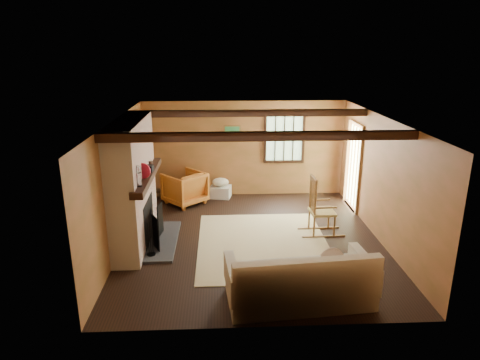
{
  "coord_description": "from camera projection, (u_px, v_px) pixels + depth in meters",
  "views": [
    {
      "loc": [
        -0.61,
        -7.7,
        3.66
      ],
      "look_at": [
        -0.22,
        0.4,
        1.12
      ],
      "focal_mm": 32.0,
      "sensor_mm": 36.0,
      "label": 1
    }
  ],
  "objects": [
    {
      "name": "laundry_basket",
      "position": [
        221.0,
        192.0,
        10.8
      ],
      "size": [
        0.57,
        0.48,
        0.3
      ],
      "primitive_type": "cube",
      "rotation": [
        0.0,
        0.0,
        -0.22
      ],
      "color": "white",
      "rests_on": "ground"
    },
    {
      "name": "rug",
      "position": [
        263.0,
        244.0,
        8.27
      ],
      "size": [
        2.5,
        3.0,
        0.01
      ],
      "primitive_type": "cube",
      "color": "beige",
      "rests_on": "ground"
    },
    {
      "name": "firewood_pile",
      "position": [
        167.0,
        193.0,
        10.81
      ],
      "size": [
        0.67,
        0.12,
        0.24
      ],
      "color": "brown",
      "rests_on": "ground"
    },
    {
      "name": "basket_pillow",
      "position": [
        220.0,
        182.0,
        10.73
      ],
      "size": [
        0.52,
        0.48,
        0.21
      ],
      "primitive_type": "ellipsoid",
      "rotation": [
        0.0,
        0.0,
        0.42
      ],
      "color": "white",
      "rests_on": "laundry_basket"
    },
    {
      "name": "ground",
      "position": [
        252.0,
        240.0,
        8.46
      ],
      "size": [
        5.5,
        5.5,
        0.0
      ],
      "primitive_type": "plane",
      "color": "black",
      "rests_on": "ground"
    },
    {
      "name": "rocking_chair",
      "position": [
        320.0,
        210.0,
        8.62
      ],
      "size": [
        0.9,
        0.51,
        1.22
      ],
      "rotation": [
        0.0,
        0.0,
        1.61
      ],
      "color": "tan",
      "rests_on": "ground"
    },
    {
      "name": "room_envelope",
      "position": [
        263.0,
        157.0,
        8.22
      ],
      "size": [
        5.02,
        5.52,
        2.44
      ],
      "color": "#B0653E",
      "rests_on": "ground"
    },
    {
      "name": "sofa",
      "position": [
        301.0,
        283.0,
        6.32
      ],
      "size": [
        2.24,
        1.15,
        0.87
      ],
      "rotation": [
        0.0,
        0.0,
        0.09
      ],
      "color": "white",
      "rests_on": "ground"
    },
    {
      "name": "armchair",
      "position": [
        185.0,
        188.0,
        10.32
      ],
      "size": [
        1.21,
        1.21,
        0.79
      ],
      "primitive_type": "imported",
      "rotation": [
        0.0,
        0.0,
        -2.39
      ],
      "color": "#BF6026",
      "rests_on": "ground"
    },
    {
      "name": "fireplace",
      "position": [
        134.0,
        189.0,
        8.02
      ],
      "size": [
        1.02,
        2.3,
        2.4
      ],
      "color": "brown",
      "rests_on": "ground"
    }
  ]
}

